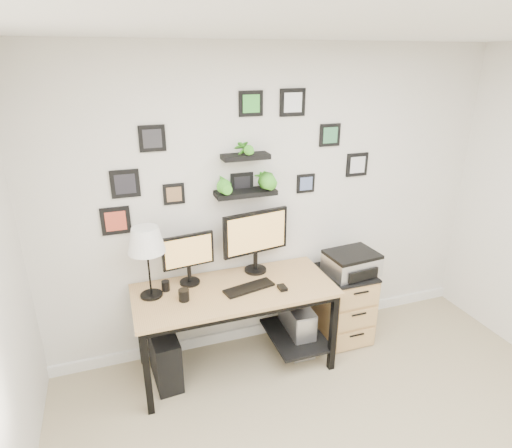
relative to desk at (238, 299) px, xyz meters
name	(u,v)px	position (x,y,z in m)	size (l,w,h in m)	color
room	(274,326)	(0.45, 0.32, -0.58)	(4.00, 4.00, 4.00)	tan
desk	(238,299)	(0.00, 0.00, 0.00)	(1.60, 0.70, 0.75)	tan
monitor_left	(188,255)	(-0.36, 0.17, 0.38)	(0.42, 0.18, 0.43)	black
monitor_right	(256,237)	(0.22, 0.19, 0.45)	(0.59, 0.22, 0.55)	black
keyboard	(249,288)	(0.07, -0.08, 0.13)	(0.41, 0.13, 0.02)	black
mouse	(282,288)	(0.32, -0.17, 0.14)	(0.06, 0.09, 0.03)	black
table_lamp	(146,242)	(-0.68, 0.07, 0.58)	(0.28, 0.28, 0.57)	black
mug	(184,295)	(-0.45, -0.08, 0.17)	(0.08, 0.08, 0.09)	black
pen_cup	(166,286)	(-0.56, 0.12, 0.16)	(0.06, 0.06, 0.08)	black
pc_tower_black	(165,357)	(-0.63, -0.02, -0.41)	(0.19, 0.44, 0.44)	black
pc_tower_grey	(297,326)	(0.55, 0.02, -0.41)	(0.21, 0.45, 0.44)	gray
file_cabinet	(343,304)	(1.04, 0.06, -0.29)	(0.43, 0.53, 0.67)	tan
printer	(352,263)	(1.07, 0.03, 0.14)	(0.46, 0.39, 0.20)	silver
wall_decor	(244,167)	(0.14, 0.26, 1.03)	(2.31, 0.18, 1.05)	black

